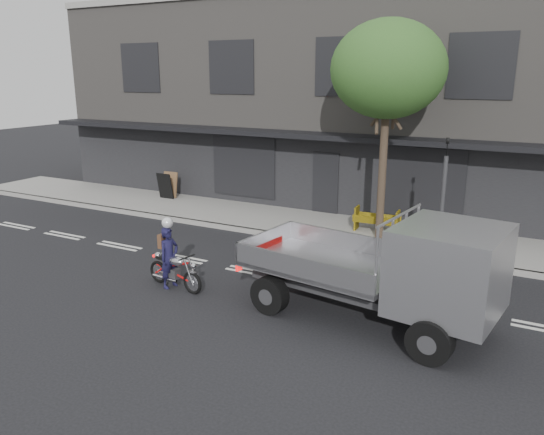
{
  "coord_description": "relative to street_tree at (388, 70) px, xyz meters",
  "views": [
    {
      "loc": [
        6.68,
        -11.63,
        5.19
      ],
      "look_at": [
        0.3,
        0.5,
        1.45
      ],
      "focal_mm": 35.0,
      "sensor_mm": 36.0,
      "label": 1
    }
  ],
  "objects": [
    {
      "name": "building_main",
      "position": [
        -2.2,
        7.1,
        -1.28
      ],
      "size": [
        26.0,
        10.0,
        8.0
      ],
      "primitive_type": "cube",
      "color": "slate",
      "rests_on": "ground"
    },
    {
      "name": "ground",
      "position": [
        -2.2,
        -4.2,
        -5.28
      ],
      "size": [
        80.0,
        80.0,
        0.0
      ],
      "primitive_type": "plane",
      "color": "black",
      "rests_on": "ground"
    },
    {
      "name": "motorcycle",
      "position": [
        -3.4,
        -6.04,
        -4.8
      ],
      "size": [
        1.79,
        0.52,
        0.93
      ],
      "rotation": [
        0.0,
        0.0,
        -0.16
      ],
      "color": "black",
      "rests_on": "ground"
    },
    {
      "name": "street_tree",
      "position": [
        0.0,
        0.0,
        0.0
      ],
      "size": [
        3.4,
        3.4,
        6.74
      ],
      "color": "#382B21",
      "rests_on": "ground"
    },
    {
      "name": "traffic_light_pole",
      "position": [
        2.0,
        -0.85,
        -3.63
      ],
      "size": [
        0.12,
        0.12,
        3.5
      ],
      "color": "#2D2D30",
      "rests_on": "ground"
    },
    {
      "name": "kerb",
      "position": [
        -2.2,
        -1.1,
        -5.2
      ],
      "size": [
        32.0,
        0.2,
        0.15
      ],
      "primitive_type": "cube",
      "color": "gray",
      "rests_on": "ground"
    },
    {
      "name": "sidewalk",
      "position": [
        -2.2,
        0.5,
        -5.2
      ],
      "size": [
        32.0,
        3.2,
        0.15
      ],
      "primitive_type": "cube",
      "color": "gray",
      "rests_on": "ground"
    },
    {
      "name": "rider",
      "position": [
        -3.55,
        -6.04,
        -4.5
      ],
      "size": [
        0.46,
        0.62,
        1.55
      ],
      "primitive_type": "imported",
      "rotation": [
        0.0,
        0.0,
        1.41
      ],
      "color": "#161336",
      "rests_on": "ground"
    },
    {
      "name": "construction_barrier",
      "position": [
        -0.25,
        0.31,
        -4.72
      ],
      "size": [
        1.5,
        0.67,
        0.82
      ],
      "primitive_type": null,
      "rotation": [
        0.0,
        0.0,
        0.06
      ],
      "color": "gold",
      "rests_on": "sidewalk"
    },
    {
      "name": "sandwich_board",
      "position": [
        -9.4,
        1.07,
        -4.59
      ],
      "size": [
        0.68,
        0.46,
        1.07
      ],
      "primitive_type": null,
      "rotation": [
        0.0,
        0.0,
        0.01
      ],
      "color": "black",
      "rests_on": "sidewalk"
    },
    {
      "name": "flatbed_ute",
      "position": [
        2.55,
        -5.69,
        -3.85
      ],
      "size": [
        5.64,
        2.9,
        2.5
      ],
      "rotation": [
        0.0,
        0.0,
        -0.14
      ],
      "color": "black",
      "rests_on": "ground"
    }
  ]
}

